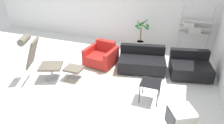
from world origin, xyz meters
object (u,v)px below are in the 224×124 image
armchair_red (102,56)px  shelf_unit (194,27)px  crt_television (181,120)px  lounge_chair (38,56)px  potted_plant (141,35)px  couch_low (142,62)px  couch_second (190,67)px  side_table (151,84)px  ottoman (74,70)px

armchair_red → shelf_unit: 3.26m
armchair_red → crt_television: size_ratio=1.62×
lounge_chair → potted_plant: size_ratio=1.07×
armchair_red → couch_low: size_ratio=0.64×
shelf_unit → potted_plant: bearing=-174.1°
couch_second → shelf_unit: shelf_unit is taller
lounge_chair → armchair_red: (1.25, 1.39, -0.46)m
side_table → couch_second: bearing=60.5°
lounge_chair → shelf_unit: shelf_unit is taller
side_table → couch_low: bearing=109.7°
ottoman → couch_second: size_ratio=0.39×
ottoman → armchair_red: 1.13m
potted_plant → shelf_unit: size_ratio=0.72×
side_table → potted_plant: bearing=106.7°
lounge_chair → ottoman: 1.03m
couch_second → shelf_unit: size_ratio=0.76×
crt_television → shelf_unit: bearing=-30.9°
ottoman → side_table: (2.17, -0.24, 0.19)m
couch_low → potted_plant: (-0.37, 1.50, 0.29)m
couch_second → crt_television: (-0.14, -2.35, 0.06)m
lounge_chair → potted_plant: 3.71m
crt_television → ottoman: bearing=41.1°
lounge_chair → couch_low: bearing=99.8°
crt_television → side_table: bearing=12.7°
couch_second → shelf_unit: 1.72m
ottoman → crt_television: (2.89, -1.05, 0.06)m
armchair_red → crt_television: 3.27m
potted_plant → couch_low: bearing=-76.3°
lounge_chair → couch_second: lounge_chair is taller
couch_low → shelf_unit: (1.36, 1.68, 0.71)m
armchair_red → couch_second: 2.65m
armchair_red → couch_second: (2.64, 0.24, -0.02)m
couch_low → shelf_unit: shelf_unit is taller
couch_low → side_table: size_ratio=3.02×
couch_second → side_table: 1.77m
lounge_chair → potted_plant: (2.15, 3.02, -0.18)m
shelf_unit → crt_television: bearing=-91.9°
couch_low → couch_second: size_ratio=1.21×
armchair_red → couch_low: armchair_red is taller
potted_plant → shelf_unit: shelf_unit is taller
ottoman → crt_television: size_ratio=0.80×
couch_low → shelf_unit: size_ratio=0.92×
ottoman → potted_plant: (1.30, 2.68, 0.29)m
couch_second → armchair_red: bearing=-6.1°
ottoman → potted_plant: 2.99m
ottoman → potted_plant: bearing=64.2°
side_table → crt_television: bearing=-48.3°
armchair_red → side_table: bearing=151.7°
couch_low → side_table: bearing=98.4°
armchair_red → side_table: size_ratio=1.95×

